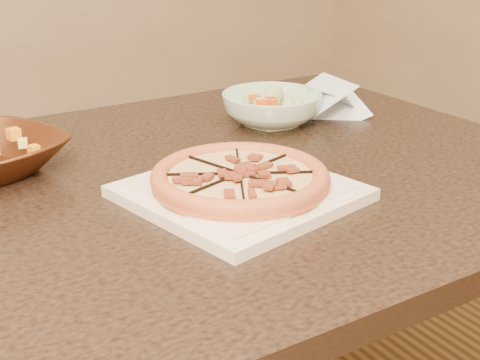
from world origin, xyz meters
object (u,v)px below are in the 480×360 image
(dining_table, at_px, (141,237))
(salad_bowl, at_px, (272,108))
(plate, at_px, (240,192))
(pizza, at_px, (240,178))

(dining_table, relative_size, salad_bowl, 7.30)
(dining_table, relative_size, plate, 4.20)
(dining_table, xyz_separation_m, plate, (0.11, -0.13, 0.10))
(pizza, bearing_deg, plate, -142.73)
(dining_table, bearing_deg, plate, -48.82)
(dining_table, height_order, salad_bowl, salad_bowl)
(pizza, xyz_separation_m, salad_bowl, (0.26, 0.30, -0.00))
(salad_bowl, bearing_deg, plate, -130.76)
(plate, bearing_deg, salad_bowl, 49.24)
(pizza, relative_size, salad_bowl, 1.32)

